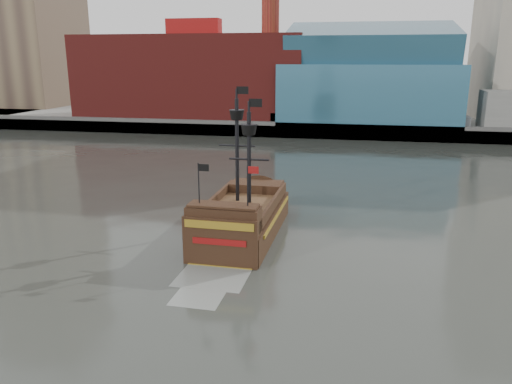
# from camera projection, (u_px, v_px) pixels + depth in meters

# --- Properties ---
(ground) EXTENTS (400.00, 400.00, 0.00)m
(ground) POSITION_uv_depth(u_px,v_px,m) (174.00, 333.00, 24.45)
(ground) COLOR #2C2E29
(ground) RESTS_ON ground
(promenade_far) EXTENTS (220.00, 60.00, 2.00)m
(promenade_far) POSITION_uv_depth(u_px,v_px,m) (319.00, 114.00, 111.30)
(promenade_far) COLOR slate
(promenade_far) RESTS_ON ground
(seawall) EXTENTS (220.00, 1.00, 2.60)m
(seawall) POSITION_uv_depth(u_px,v_px,m) (305.00, 130.00, 83.29)
(seawall) COLOR #4C4C49
(seawall) RESTS_ON ground
(pirate_ship) EXTENTS (5.28, 15.86, 11.80)m
(pirate_ship) POSITION_uv_depth(u_px,v_px,m) (242.00, 222.00, 37.53)
(pirate_ship) COLOR black
(pirate_ship) RESTS_ON ground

